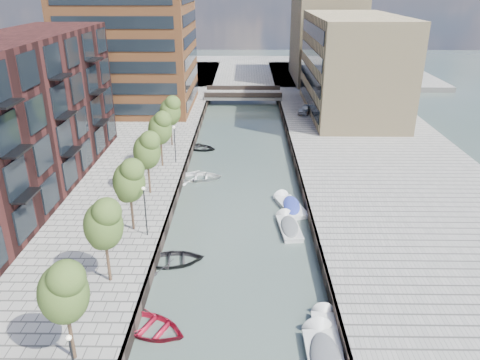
{
  "coord_description": "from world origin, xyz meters",
  "views": [
    {
      "loc": [
        0.49,
        -7.96,
        19.32
      ],
      "look_at": [
        0.0,
        29.24,
        3.5
      ],
      "focal_mm": 35.0,
      "sensor_mm": 36.0,
      "label": 1
    }
  ],
  "objects_px": {
    "tree_6": "(170,110)",
    "motorboat_4": "(288,226)",
    "tree_3": "(129,179)",
    "motorboat_3": "(289,205)",
    "tree_1": "(63,290)",
    "sloop_2": "(150,331)",
    "tree_2": "(103,223)",
    "motorboat_1": "(325,359)",
    "tree_5": "(160,127)",
    "car": "(305,109)",
    "sloop_4": "(199,149)",
    "sloop_3": "(199,179)",
    "motorboat_2": "(325,332)",
    "sloop_1": "(173,263)",
    "bridge": "(243,94)",
    "tree_4": "(147,149)"
  },
  "relations": [
    {
      "from": "bridge",
      "to": "tree_3",
      "type": "bearing_deg",
      "value": -100.25
    },
    {
      "from": "tree_2",
      "to": "tree_4",
      "type": "distance_m",
      "value": 14.0
    },
    {
      "from": "tree_6",
      "to": "motorboat_4",
      "type": "distance_m",
      "value": 23.35
    },
    {
      "from": "bridge",
      "to": "motorboat_2",
      "type": "relative_size",
      "value": 2.78
    },
    {
      "from": "sloop_4",
      "to": "motorboat_3",
      "type": "bearing_deg",
      "value": -128.03
    },
    {
      "from": "tree_4",
      "to": "sloop_2",
      "type": "xyz_separation_m",
      "value": [
        3.3,
        -17.75,
        -5.31
      ]
    },
    {
      "from": "sloop_4",
      "to": "motorboat_4",
      "type": "xyz_separation_m",
      "value": [
        9.54,
        -20.22,
        0.19
      ]
    },
    {
      "from": "sloop_1",
      "to": "sloop_4",
      "type": "relative_size",
      "value": 1.05
    },
    {
      "from": "tree_5",
      "to": "motorboat_4",
      "type": "xyz_separation_m",
      "value": [
        12.64,
        -11.96,
        -5.12
      ]
    },
    {
      "from": "tree_1",
      "to": "sloop_2",
      "type": "height_order",
      "value": "tree_1"
    },
    {
      "from": "sloop_4",
      "to": "motorboat_1",
      "type": "bearing_deg",
      "value": -143.42
    },
    {
      "from": "tree_2",
      "to": "sloop_3",
      "type": "distance_m",
      "value": 20.7
    },
    {
      "from": "motorboat_1",
      "to": "motorboat_3",
      "type": "height_order",
      "value": "motorboat_1"
    },
    {
      "from": "tree_5",
      "to": "sloop_3",
      "type": "height_order",
      "value": "tree_5"
    },
    {
      "from": "tree_5",
      "to": "sloop_3",
      "type": "xyz_separation_m",
      "value": [
        4.0,
        -1.39,
        -5.31
      ]
    },
    {
      "from": "tree_4",
      "to": "car",
      "type": "distance_m",
      "value": 34.27
    },
    {
      "from": "tree_1",
      "to": "sloop_2",
      "type": "relative_size",
      "value": 1.26
    },
    {
      "from": "sloop_2",
      "to": "motorboat_1",
      "type": "bearing_deg",
      "value": -79.77
    },
    {
      "from": "sloop_1",
      "to": "sloop_2",
      "type": "distance_m",
      "value": 7.37
    },
    {
      "from": "sloop_1",
      "to": "motorboat_2",
      "type": "relative_size",
      "value": 1.01
    },
    {
      "from": "sloop_2",
      "to": "sloop_1",
      "type": "bearing_deg",
      "value": 21.24
    },
    {
      "from": "tree_2",
      "to": "motorboat_4",
      "type": "height_order",
      "value": "tree_2"
    },
    {
      "from": "tree_3",
      "to": "motorboat_3",
      "type": "xyz_separation_m",
      "value": [
        13.07,
        6.06,
        -5.11
      ]
    },
    {
      "from": "tree_5",
      "to": "tree_3",
      "type": "bearing_deg",
      "value": -90.0
    },
    {
      "from": "tree_3",
      "to": "sloop_3",
      "type": "relative_size",
      "value": 1.2
    },
    {
      "from": "sloop_3",
      "to": "car",
      "type": "height_order",
      "value": "car"
    },
    {
      "from": "tree_1",
      "to": "tree_5",
      "type": "relative_size",
      "value": 1.0
    },
    {
      "from": "sloop_4",
      "to": "sloop_3",
      "type": "bearing_deg",
      "value": -154.33
    },
    {
      "from": "sloop_2",
      "to": "car",
      "type": "xyz_separation_m",
      "value": [
        14.62,
        46.73,
        1.65
      ]
    },
    {
      "from": "motorboat_1",
      "to": "sloop_2",
      "type": "bearing_deg",
      "value": 166.61
    },
    {
      "from": "tree_5",
      "to": "motorboat_1",
      "type": "height_order",
      "value": "tree_5"
    },
    {
      "from": "bridge",
      "to": "tree_6",
      "type": "xyz_separation_m",
      "value": [
        -8.5,
        -26.0,
        3.92
      ]
    },
    {
      "from": "tree_2",
      "to": "sloop_2",
      "type": "xyz_separation_m",
      "value": [
        3.3,
        -3.75,
        -5.31
      ]
    },
    {
      "from": "bridge",
      "to": "tree_5",
      "type": "bearing_deg",
      "value": -104.44
    },
    {
      "from": "bridge",
      "to": "tree_2",
      "type": "bearing_deg",
      "value": -98.95
    },
    {
      "from": "tree_6",
      "to": "sloop_1",
      "type": "distance_m",
      "value": 25.22
    },
    {
      "from": "sloop_2",
      "to": "motorboat_3",
      "type": "bearing_deg",
      "value": -6.54
    },
    {
      "from": "tree_3",
      "to": "sloop_2",
      "type": "bearing_deg",
      "value": -72.92
    },
    {
      "from": "sloop_3",
      "to": "motorboat_2",
      "type": "xyz_separation_m",
      "value": [
        9.8,
        -23.43,
        0.09
      ]
    },
    {
      "from": "sloop_3",
      "to": "car",
      "type": "xyz_separation_m",
      "value": [
        13.93,
        23.38,
        1.65
      ]
    },
    {
      "from": "bridge",
      "to": "motorboat_1",
      "type": "height_order",
      "value": "bridge"
    },
    {
      "from": "tree_2",
      "to": "sloop_3",
      "type": "relative_size",
      "value": 1.2
    },
    {
      "from": "sloop_4",
      "to": "motorboat_3",
      "type": "relative_size",
      "value": 0.89
    },
    {
      "from": "bridge",
      "to": "sloop_2",
      "type": "distance_m",
      "value": 58.0
    },
    {
      "from": "tree_1",
      "to": "motorboat_1",
      "type": "relative_size",
      "value": 1.04
    },
    {
      "from": "sloop_4",
      "to": "tree_5",
      "type": "bearing_deg",
      "value": 179.81
    },
    {
      "from": "tree_5",
      "to": "motorboat_3",
      "type": "distance_m",
      "value": 16.12
    },
    {
      "from": "tree_6",
      "to": "sloop_2",
      "type": "relative_size",
      "value": 1.26
    },
    {
      "from": "tree_5",
      "to": "motorboat_3",
      "type": "relative_size",
      "value": 1.17
    },
    {
      "from": "tree_2",
      "to": "motorboat_1",
      "type": "distance_m",
      "value": 15.59
    }
  ]
}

